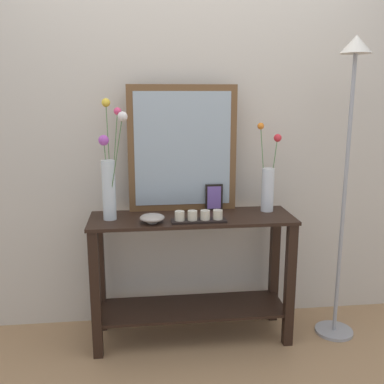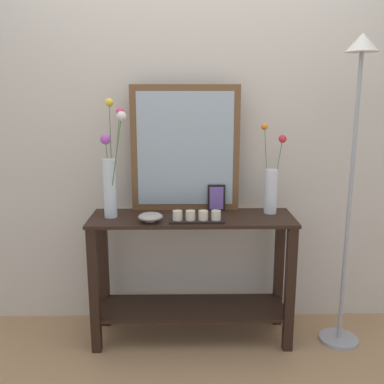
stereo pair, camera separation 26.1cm
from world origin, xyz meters
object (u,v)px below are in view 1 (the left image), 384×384
at_px(decorative_bowl, 152,218).
at_px(vase_right, 268,184).
at_px(console_table, 192,266).
at_px(picture_frame_small, 214,197).
at_px(floor_lamp, 349,142).
at_px(candle_tray, 199,217).
at_px(mirror_leaning, 183,149).
at_px(tall_vase_left, 109,175).

bearing_deg(decorative_bowl, vase_right, 14.45).
height_order(console_table, picture_frame_small, picture_frame_small).
relative_size(console_table, floor_lamp, 0.67).
xyz_separation_m(console_table, candle_tray, (0.03, -0.11, 0.35)).
relative_size(mirror_leaning, decorative_bowl, 5.44).
height_order(console_table, mirror_leaning, mirror_leaning).
bearing_deg(floor_lamp, candle_tray, -176.91).
xyz_separation_m(mirror_leaning, picture_frame_small, (0.20, -0.03, -0.31)).
distance_m(vase_right, decorative_bowl, 0.77).
relative_size(tall_vase_left, floor_lamp, 0.38).
xyz_separation_m(mirror_leaning, candle_tray, (0.07, -0.28, -0.36)).
distance_m(mirror_leaning, decorative_bowl, 0.49).
relative_size(tall_vase_left, decorative_bowl, 4.87).
height_order(mirror_leaning, floor_lamp, floor_lamp).
bearing_deg(picture_frame_small, candle_tray, -117.77).
distance_m(console_table, decorative_bowl, 0.44).
bearing_deg(decorative_bowl, mirror_leaning, 52.99).
distance_m(console_table, picture_frame_small, 0.45).
height_order(tall_vase_left, decorative_bowl, tall_vase_left).
height_order(candle_tray, floor_lamp, floor_lamp).
relative_size(picture_frame_small, floor_lamp, 0.09).
xyz_separation_m(console_table, floor_lamp, (0.92, -0.06, 0.76)).
distance_m(tall_vase_left, decorative_bowl, 0.35).
relative_size(vase_right, decorative_bowl, 3.83).
relative_size(vase_right, picture_frame_small, 3.28).
relative_size(console_table, candle_tray, 3.86).
xyz_separation_m(tall_vase_left, picture_frame_small, (0.64, 0.12, -0.18)).
bearing_deg(picture_frame_small, tall_vase_left, -168.93).
bearing_deg(decorative_bowl, console_table, 23.34).
height_order(tall_vase_left, floor_lamp, floor_lamp).
height_order(tall_vase_left, vase_right, tall_vase_left).
xyz_separation_m(mirror_leaning, floor_lamp, (0.96, -0.23, 0.06)).
bearing_deg(picture_frame_small, decorative_bowl, -149.21).
distance_m(console_table, floor_lamp, 1.20).
bearing_deg(tall_vase_left, console_table, -0.94).
distance_m(mirror_leaning, floor_lamp, 0.99).
xyz_separation_m(tall_vase_left, floor_lamp, (1.40, -0.07, 0.18)).
distance_m(picture_frame_small, floor_lamp, 0.87).
bearing_deg(vase_right, mirror_leaning, 171.43).
relative_size(candle_tray, floor_lamp, 0.17).
bearing_deg(floor_lamp, vase_right, 161.10).
bearing_deg(candle_tray, console_table, 103.00).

